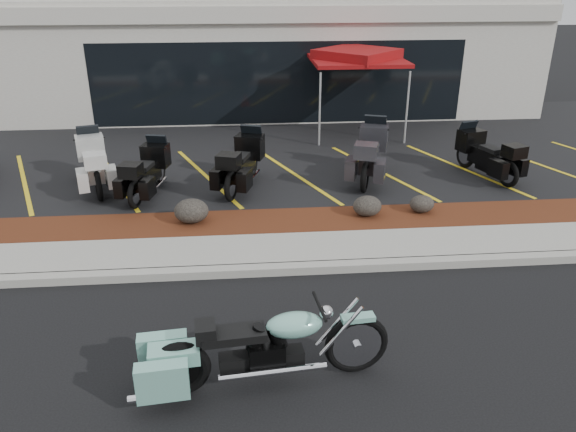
{
  "coord_description": "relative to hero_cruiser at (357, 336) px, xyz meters",
  "views": [
    {
      "loc": [
        -1.31,
        -7.69,
        4.93
      ],
      "look_at": [
        -0.54,
        1.2,
        0.96
      ],
      "focal_mm": 35.0,
      "sensor_mm": 36.0,
      "label": 1
    }
  ],
  "objects": [
    {
      "name": "touring_black_front",
      "position": [
        -3.38,
        7.01,
        0.19
      ],
      "size": [
        1.24,
        2.21,
        1.21
      ],
      "primitive_type": null,
      "rotation": [
        0.0,
        0.0,
        1.35
      ],
      "color": "black",
      "rests_on": "upper_lot"
    },
    {
      "name": "dealership_building",
      "position": [
        -0.09,
        16.28,
        1.44
      ],
      "size": [
        18.0,
        8.16,
        4.0
      ],
      "color": "#ACA69C",
      "rests_on": "ground"
    },
    {
      "name": "touring_grey",
      "position": [
        1.98,
        7.69,
        0.28
      ],
      "size": [
        1.66,
        2.57,
        1.4
      ],
      "primitive_type": null,
      "rotation": [
        0.0,
        0.0,
        1.23
      ],
      "color": "#28282C",
      "rests_on": "upper_lot"
    },
    {
      "name": "sidewalk",
      "position": [
        -0.09,
        3.41,
        -0.49
      ],
      "size": [
        24.0,
        1.2,
        0.15
      ],
      "primitive_type": "cube",
      "color": "gray",
      "rests_on": "ground"
    },
    {
      "name": "boulder_left",
      "position": [
        -2.45,
        4.67,
        -0.16
      ],
      "size": [
        0.7,
        0.58,
        0.49
      ],
      "primitive_type": "ellipsoid",
      "color": "black",
      "rests_on": "mulch_bed"
    },
    {
      "name": "touring_black_rear",
      "position": [
        4.36,
        7.54,
        0.2
      ],
      "size": [
        1.43,
        2.28,
        1.24
      ],
      "primitive_type": null,
      "rotation": [
        0.0,
        0.0,
        1.88
      ],
      "color": "black",
      "rests_on": "upper_lot"
    },
    {
      "name": "ground",
      "position": [
        -0.09,
        1.81,
        -0.57
      ],
      "size": [
        90.0,
        90.0,
        0.0
      ],
      "primitive_type": "plane",
      "color": "black",
      "rests_on": "ground"
    },
    {
      "name": "boulder_mid",
      "position": [
        1.17,
        4.69,
        -0.19
      ],
      "size": [
        0.6,
        0.5,
        0.43
      ],
      "primitive_type": "ellipsoid",
      "color": "black",
      "rests_on": "mulch_bed"
    },
    {
      "name": "traffic_cone",
      "position": [
        -1.19,
        9.41,
        -0.17
      ],
      "size": [
        0.33,
        0.33,
        0.49
      ],
      "primitive_type": "cone",
      "rotation": [
        0.0,
        0.0,
        0.13
      ],
      "color": "#FA2C08",
      "rests_on": "upper_lot"
    },
    {
      "name": "touring_black_mid",
      "position": [
        -1.15,
        7.34,
        0.24
      ],
      "size": [
        1.52,
        2.41,
        1.31
      ],
      "primitive_type": null,
      "rotation": [
        0.0,
        0.0,
        1.26
      ],
      "color": "black",
      "rests_on": "upper_lot"
    },
    {
      "name": "touring_white",
      "position": [
        -5.07,
        7.62,
        0.24
      ],
      "size": [
        1.49,
        2.41,
        1.32
      ],
      "primitive_type": null,
      "rotation": [
        0.0,
        0.0,
        1.87
      ],
      "color": "silver",
      "rests_on": "upper_lot"
    },
    {
      "name": "boulder_right",
      "position": [
        2.37,
        4.77,
        -0.22
      ],
      "size": [
        0.52,
        0.43,
        0.37
      ],
      "primitive_type": "ellipsoid",
      "color": "black",
      "rests_on": "mulch_bed"
    },
    {
      "name": "popup_canopy",
      "position": [
        2.15,
        11.13,
        1.89
      ],
      "size": [
        2.83,
        2.83,
        2.55
      ],
      "rotation": [
        0.0,
        0.0,
        0.03
      ],
      "color": "silver",
      "rests_on": "upper_lot"
    },
    {
      "name": "mulch_bed",
      "position": [
        -0.09,
        4.61,
        -0.49
      ],
      "size": [
        24.0,
        1.2,
        0.16
      ],
      "primitive_type": "cube",
      "color": "#3E1C0E",
      "rests_on": "ground"
    },
    {
      "name": "upper_lot",
      "position": [
        -0.09,
        10.01,
        -0.49
      ],
      "size": [
        26.0,
        9.6,
        0.15
      ],
      "primitive_type": "cube",
      "color": "black",
      "rests_on": "ground"
    },
    {
      "name": "curb",
      "position": [
        -0.09,
        2.71,
        -0.49
      ],
      "size": [
        24.0,
        0.25,
        0.15
      ],
      "primitive_type": "cube",
      "color": "gray",
      "rests_on": "ground"
    },
    {
      "name": "hero_cruiser",
      "position": [
        0.0,
        0.0,
        0.0
      ],
      "size": [
        3.28,
        1.13,
        1.13
      ],
      "primitive_type": null,
      "rotation": [
        0.0,
        0.0,
        0.1
      ],
      "color": "#7BBFAD",
      "rests_on": "ground"
    }
  ]
}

